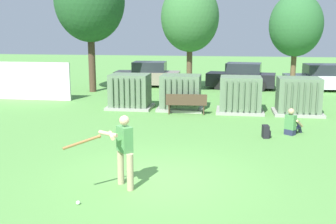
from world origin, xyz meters
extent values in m
plane|color=#5B9947|center=(0.00, 0.00, 0.00)|extent=(96.00, 96.00, 0.00)
cube|color=silver|center=(-8.91, 10.50, 1.00)|extent=(4.80, 0.12, 2.00)
cube|color=#9E9B93|center=(-2.92, 8.99, 0.06)|extent=(2.10, 1.70, 0.12)
cube|color=#607A5B|center=(-2.92, 8.99, 0.87)|extent=(1.80, 1.40, 1.50)
cube|color=#52684E|center=(-3.56, 8.23, 0.87)|extent=(0.06, 0.12, 1.27)
cube|color=#52684E|center=(-3.30, 8.23, 0.87)|extent=(0.06, 0.12, 1.27)
cube|color=#52684E|center=(-3.05, 8.23, 0.87)|extent=(0.06, 0.12, 1.27)
cube|color=#52684E|center=(-2.79, 8.23, 0.87)|extent=(0.06, 0.12, 1.27)
cube|color=#52684E|center=(-2.54, 8.23, 0.87)|extent=(0.06, 0.12, 1.27)
cube|color=#52684E|center=(-2.28, 8.23, 0.87)|extent=(0.06, 0.12, 1.27)
cube|color=#9E9B93|center=(-0.50, 8.99, 0.06)|extent=(2.10, 1.70, 0.12)
cube|color=#607A5B|center=(-0.50, 8.99, 0.87)|extent=(1.80, 1.40, 1.50)
cube|color=#52684E|center=(-1.14, 8.23, 0.87)|extent=(0.06, 0.12, 1.27)
cube|color=#52684E|center=(-0.88, 8.23, 0.87)|extent=(0.06, 0.12, 1.27)
cube|color=#52684E|center=(-0.63, 8.23, 0.87)|extent=(0.06, 0.12, 1.27)
cube|color=#52684E|center=(-0.37, 8.23, 0.87)|extent=(0.06, 0.12, 1.27)
cube|color=#52684E|center=(-0.12, 8.23, 0.87)|extent=(0.06, 0.12, 1.27)
cube|color=#52684E|center=(0.14, 8.23, 0.87)|extent=(0.06, 0.12, 1.27)
cube|color=#9E9B93|center=(2.23, 8.78, 0.06)|extent=(2.10, 1.70, 0.12)
cube|color=#607A5B|center=(2.23, 8.78, 0.87)|extent=(1.80, 1.40, 1.50)
cube|color=#52684E|center=(1.59, 8.02, 0.87)|extent=(0.06, 0.12, 1.27)
cube|color=#52684E|center=(1.84, 8.02, 0.87)|extent=(0.06, 0.12, 1.27)
cube|color=#52684E|center=(2.10, 8.02, 0.87)|extent=(0.06, 0.12, 1.27)
cube|color=#52684E|center=(2.35, 8.02, 0.87)|extent=(0.06, 0.12, 1.27)
cube|color=#52684E|center=(2.61, 8.02, 0.87)|extent=(0.06, 0.12, 1.27)
cube|color=#52684E|center=(2.86, 8.02, 0.87)|extent=(0.06, 0.12, 1.27)
cube|color=#9E9B93|center=(4.74, 8.75, 0.06)|extent=(2.10, 1.70, 0.12)
cube|color=#607A5B|center=(4.74, 8.75, 0.87)|extent=(1.80, 1.40, 1.50)
cube|color=#52684E|center=(4.10, 7.99, 0.87)|extent=(0.06, 0.12, 1.27)
cube|color=#52684E|center=(4.35, 7.99, 0.87)|extent=(0.06, 0.12, 1.27)
cube|color=#52684E|center=(4.61, 7.99, 0.87)|extent=(0.06, 0.12, 1.27)
cube|color=#52684E|center=(4.86, 7.99, 0.87)|extent=(0.06, 0.12, 1.27)
cube|color=#52684E|center=(5.12, 7.99, 0.87)|extent=(0.06, 0.12, 1.27)
cube|color=#52684E|center=(5.37, 7.99, 0.87)|extent=(0.06, 0.12, 1.27)
cube|color=#4C3828|center=(-0.12, 8.00, 0.45)|extent=(1.82, 0.52, 0.05)
cube|color=#4C3828|center=(-0.11, 7.82, 0.70)|extent=(1.80, 0.16, 0.44)
cylinder|color=#4C3828|center=(-0.90, 8.09, 0.21)|extent=(0.06, 0.06, 0.42)
cylinder|color=#4C3828|center=(0.63, 8.19, 0.21)|extent=(0.06, 0.06, 0.42)
cylinder|color=#4C3828|center=(-0.88, 7.81, 0.21)|extent=(0.06, 0.06, 0.42)
cylinder|color=#4C3828|center=(0.65, 7.91, 0.21)|extent=(0.06, 0.06, 0.42)
cylinder|color=tan|center=(-0.50, -0.79, 0.44)|extent=(0.16, 0.16, 0.88)
cylinder|color=tan|center=(-0.82, -0.43, 0.44)|extent=(0.16, 0.16, 0.88)
cube|color=#4C8C4C|center=(-0.66, -0.61, 1.18)|extent=(0.45, 0.46, 0.60)
sphere|color=#DBAD89|center=(-0.66, -0.61, 1.62)|extent=(0.23, 0.23, 0.23)
cylinder|color=#DBAD89|center=(-0.87, -0.93, 1.34)|extent=(0.29, 0.53, 0.09)
cylinder|color=#DBAD89|center=(-1.00, -0.80, 1.34)|extent=(0.52, 0.33, 0.09)
cylinder|color=#A5723F|center=(-1.44, -1.32, 1.27)|extent=(0.67, 0.62, 0.21)
sphere|color=#A5723F|center=(-1.12, -1.03, 1.34)|extent=(0.08, 0.08, 0.08)
sphere|color=white|center=(-1.41, -1.74, 0.04)|extent=(0.09, 0.09, 0.09)
cube|color=#282D4C|center=(3.90, 4.99, 0.10)|extent=(0.42, 0.40, 0.20)
cube|color=#4C8C4C|center=(3.90, 4.99, 0.46)|extent=(0.42, 0.40, 0.52)
sphere|color=tan|center=(3.90, 4.99, 0.85)|extent=(0.22, 0.22, 0.22)
cylinder|color=#282D4C|center=(3.97, 5.23, 0.22)|extent=(0.38, 0.43, 0.13)
cylinder|color=#282D4C|center=(4.11, 5.40, 0.23)|extent=(0.28, 0.30, 0.46)
cylinder|color=#282D4C|center=(4.12, 5.10, 0.22)|extent=(0.38, 0.43, 0.13)
cylinder|color=#282D4C|center=(4.27, 5.28, 0.23)|extent=(0.28, 0.30, 0.46)
cylinder|color=tan|center=(3.86, 5.31, 0.42)|extent=(0.32, 0.37, 0.32)
cylinder|color=tan|center=(4.22, 5.02, 0.42)|extent=(0.32, 0.37, 0.32)
cube|color=black|center=(3.01, 4.44, 0.22)|extent=(0.25, 0.35, 0.44)
cube|color=black|center=(3.13, 4.46, 0.15)|extent=(0.10, 0.23, 0.22)
cylinder|color=#4C3828|center=(-6.41, 13.70, 1.65)|extent=(0.41, 0.41, 3.30)
ellipsoid|color=#235128|center=(-6.41, 13.70, 5.36)|extent=(4.07, 4.07, 4.83)
cylinder|color=brown|center=(-0.61, 14.11, 1.35)|extent=(0.33, 0.33, 2.69)
ellipsoid|color=#387038|center=(-0.61, 14.11, 4.37)|extent=(3.32, 3.32, 3.94)
cylinder|color=brown|center=(5.35, 14.66, 1.21)|extent=(0.30, 0.30, 2.43)
ellipsoid|color=#2D6633|center=(5.35, 14.66, 3.93)|extent=(2.99, 2.99, 3.55)
cube|color=gray|center=(-3.61, 16.46, 0.58)|extent=(4.26, 1.86, 0.80)
cube|color=#262B33|center=(-3.46, 16.47, 1.30)|extent=(2.16, 1.64, 0.64)
cylinder|color=black|center=(-4.88, 15.56, 0.32)|extent=(0.65, 0.24, 0.64)
cylinder|color=black|center=(-4.94, 17.26, 0.32)|extent=(0.65, 0.24, 0.64)
cylinder|color=black|center=(-2.28, 15.66, 0.32)|extent=(0.65, 0.24, 0.64)
cylinder|color=black|center=(-2.34, 17.36, 0.32)|extent=(0.65, 0.24, 0.64)
cube|color=black|center=(2.44, 16.34, 0.58)|extent=(4.39, 2.25, 0.80)
cube|color=#262B33|center=(2.58, 16.32, 1.30)|extent=(2.29, 1.83, 0.64)
cylinder|color=black|center=(1.03, 15.67, 0.32)|extent=(0.66, 0.30, 0.64)
cylinder|color=black|center=(1.26, 17.35, 0.32)|extent=(0.66, 0.30, 0.64)
cylinder|color=black|center=(3.61, 15.32, 0.32)|extent=(0.66, 0.30, 0.64)
cylinder|color=black|center=(3.84, 17.01, 0.32)|extent=(0.66, 0.30, 0.64)
cube|color=silver|center=(7.19, 16.14, 0.58)|extent=(4.34, 2.08, 0.80)
cube|color=#262B33|center=(7.34, 16.16, 1.30)|extent=(2.24, 1.75, 0.64)
cylinder|color=black|center=(5.97, 15.18, 0.32)|extent=(0.66, 0.28, 0.64)
cylinder|color=black|center=(5.81, 16.87, 0.32)|extent=(0.66, 0.28, 0.64)
cylinder|color=black|center=(8.40, 17.11, 0.32)|extent=(0.66, 0.28, 0.64)
camera|label=1|loc=(1.70, -9.38, 3.68)|focal=43.01mm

